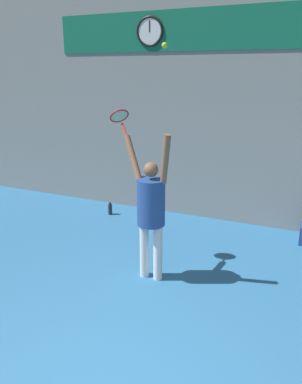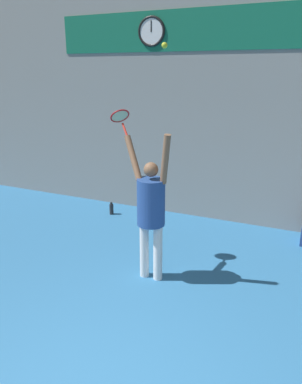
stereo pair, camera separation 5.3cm
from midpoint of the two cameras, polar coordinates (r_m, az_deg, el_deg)
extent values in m
cube|color=gray|center=(7.31, 12.70, 14.30)|extent=(18.00, 0.10, 5.00)
cube|color=#146B4C|center=(7.28, 13.26, 23.22)|extent=(7.47, 0.02, 0.73)
cylinder|color=white|center=(7.78, -0.40, 23.28)|extent=(0.51, 0.02, 0.51)
torus|color=black|center=(7.78, -0.40, 23.28)|extent=(0.56, 0.05, 0.56)
cube|color=black|center=(7.78, -0.44, 23.94)|extent=(0.02, 0.01, 0.20)
cylinder|color=white|center=(5.52, -1.31, -8.81)|extent=(0.13, 0.13, 0.85)
cylinder|color=white|center=(5.45, 0.77, -9.22)|extent=(0.13, 0.13, 0.85)
cylinder|color=#26478C|center=(5.19, -0.29, -1.57)|extent=(0.39, 0.39, 0.66)
sphere|color=brown|center=(5.05, -0.30, 3.45)|extent=(0.20, 0.20, 0.20)
cylinder|color=brown|center=(4.90, 1.89, 4.97)|extent=(0.21, 0.19, 0.68)
cylinder|color=brown|center=(5.28, -3.04, 5.22)|extent=(0.42, 0.37, 0.60)
cylinder|color=red|center=(5.46, -4.34, 9.41)|extent=(0.16, 0.14, 0.19)
torus|color=red|center=(5.59, -5.12, 11.46)|extent=(0.36, 0.37, 0.22)
cylinder|color=beige|center=(5.59, -5.12, 11.46)|extent=(0.30, 0.31, 0.17)
sphere|color=#CCDB2D|center=(4.74, 1.75, 21.44)|extent=(0.07, 0.07, 0.07)
cylinder|color=#262628|center=(8.01, -6.43, -2.64)|extent=(0.09, 0.09, 0.22)
cylinder|color=black|center=(7.96, -6.46, -1.75)|extent=(0.05, 0.05, 0.04)
camera|label=1|loc=(0.03, -90.29, -0.09)|focal=35.00mm
camera|label=2|loc=(0.03, 89.71, 0.09)|focal=35.00mm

